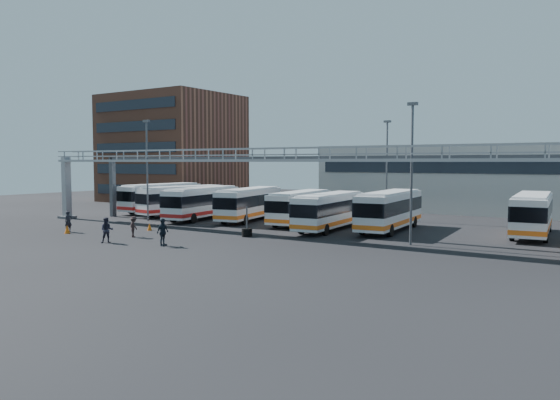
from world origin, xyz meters
The scene contains 22 objects.
ground centered at (0.00, 0.00, 0.00)m, with size 140.00×140.00×0.00m, color black.
gantry centered at (0.00, 5.87, 5.51)m, with size 51.40×5.15×7.10m.
apartment_building centered at (-34.00, 30.00, 8.00)m, with size 18.00×15.00×16.00m, color brown.
warehouse centered at (12.00, 38.00, 4.00)m, with size 42.00×14.00×8.00m, color #9E9E99.
light_pole_left centered at (-16.00, 8.00, 5.73)m, with size 0.70×0.35×10.21m.
light_pole_mid centered at (12.00, 7.00, 5.73)m, with size 0.70×0.35×10.21m.
light_pole_back centered at (4.00, 22.00, 5.73)m, with size 0.70×0.35×10.21m.
bus_0 centered at (-21.71, 15.51, 1.88)m, with size 2.63×11.20×3.40m.
bus_1 centered at (-16.81, 14.06, 1.83)m, with size 4.08×11.12×3.30m.
bus_2 centered at (-12.20, 12.00, 1.86)m, with size 4.25×11.35×3.37m.
bus_3 centered at (-7.32, 13.63, 1.84)m, with size 4.69×11.25×3.33m.
bus_4 centered at (-1.43, 13.87, 1.76)m, with size 3.75×10.69×3.18m.
bus_5 centered at (3.11, 11.32, 1.80)m, with size 3.40×10.87×3.25m.
bus_6 centered at (7.72, 13.71, 1.91)m, with size 3.54×11.52×3.45m.
bus_8 centered at (18.56, 16.92, 1.90)m, with size 3.62×11.47×3.43m.
pedestrian_a centered at (-14.98, -2.01, 0.90)m, with size 0.66×0.43×1.80m, color black.
pedestrian_b centered at (-7.15, -4.34, 0.95)m, with size 0.92×0.72×1.89m, color #252230.
pedestrian_c centered at (-7.85, -1.15, 0.84)m, with size 1.09×0.63×1.68m, color #312220.
pedestrian_d centered at (-2.61, -3.15, 0.99)m, with size 1.16×0.48×1.98m, color black.
cone_left centered at (-14.22, -2.68, 0.37)m, with size 0.46×0.46×0.74m, color #DE5D0C.
cone_right centered at (-9.99, 2.55, 0.33)m, with size 0.41×0.41×0.66m, color #DE5D0C.
tire_stack centered at (-0.50, 4.05, 0.41)m, with size 0.84×0.84×2.41m.
Camera 1 is at (25.52, -30.80, 5.98)m, focal length 35.00 mm.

